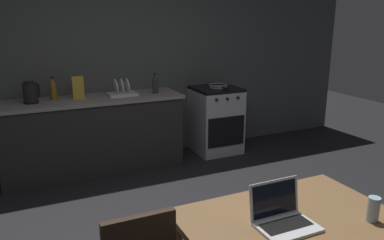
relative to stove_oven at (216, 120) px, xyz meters
name	(u,v)px	position (x,y,z in m)	size (l,w,h in m)	color
back_wall	(145,50)	(-0.88, 0.35, 0.97)	(6.40, 0.10, 2.85)	#494C49
kitchen_counter	(94,135)	(-1.68, 0.00, 0.00)	(2.16, 0.64, 0.91)	#282623
stove_oven	(216,120)	(0.00, 0.00, 0.00)	(0.60, 0.62, 0.91)	#B7BABF
dining_table	(296,234)	(-1.12, -3.03, 0.21)	(1.22, 0.89, 0.74)	brown
laptop	(283,218)	(-1.21, -3.02, 0.33)	(0.32, 0.26, 0.23)	silver
electric_kettle	(30,93)	(-2.34, 0.00, 0.57)	(0.18, 0.16, 0.25)	black
bottle	(155,84)	(-0.89, -0.05, 0.58)	(0.07, 0.07, 0.26)	#2D2D33
frying_pan	(219,86)	(0.02, -0.03, 0.48)	(0.26, 0.43, 0.05)	gray
drinking_glass	(373,209)	(-0.73, -3.19, 0.36)	(0.07, 0.07, 0.14)	#99B7C6
cereal_box	(78,88)	(-1.82, 0.02, 0.59)	(0.13, 0.05, 0.27)	gold
dish_rack	(122,92)	(-1.30, 0.00, 0.50)	(0.34, 0.26, 0.21)	silver
bottle_b	(53,89)	(-2.09, 0.08, 0.58)	(0.08, 0.08, 0.27)	#8C601E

